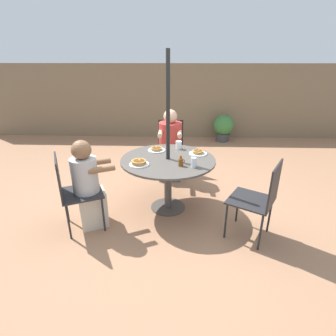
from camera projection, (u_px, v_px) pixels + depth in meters
ground_plane at (168, 207)px, 3.70m from camera, size 12.00×12.00×0.00m
back_fence at (173, 102)px, 6.63m from camera, size 10.00×0.06×1.82m
patio_table at (168, 167)px, 3.46m from camera, size 1.24×1.24×0.73m
umbrella_pole at (168, 137)px, 3.30m from camera, size 0.05×0.05×2.05m
patio_chair_north at (260, 196)px, 2.88m from camera, size 0.63×0.63×0.95m
patio_chair_east at (170, 144)px, 4.61m from camera, size 0.46×0.46×0.95m
diner_east at (170, 148)px, 4.44m from camera, size 0.38×0.54×1.18m
patio_chair_south at (72, 188)px, 3.05m from camera, size 0.61×0.61×0.95m
diner_south at (89, 187)px, 3.13m from camera, size 0.53×0.46×1.11m
pancake_plate_a at (139, 163)px, 3.21m from camera, size 0.24×0.24×0.07m
pancake_plate_b at (198, 153)px, 3.57m from camera, size 0.24×0.24×0.06m
pancake_plate_c at (157, 149)px, 3.70m from camera, size 0.24×0.24×0.06m
syrup_bottle at (181, 162)px, 3.17m from camera, size 0.08×0.06×0.13m
coffee_cup at (179, 145)px, 3.76m from camera, size 0.09×0.09×0.11m
drinking_glass_a at (194, 162)px, 3.13m from camera, size 0.07×0.07×0.12m
potted_shrub at (223, 127)px, 6.47m from camera, size 0.49×0.49×0.65m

